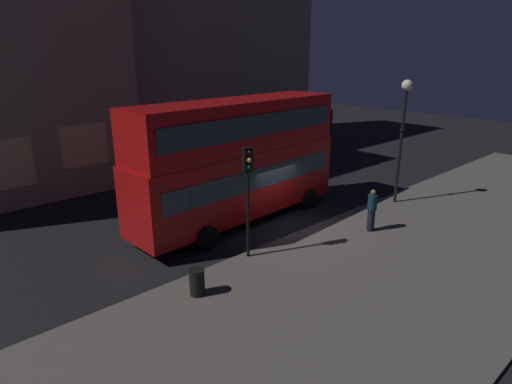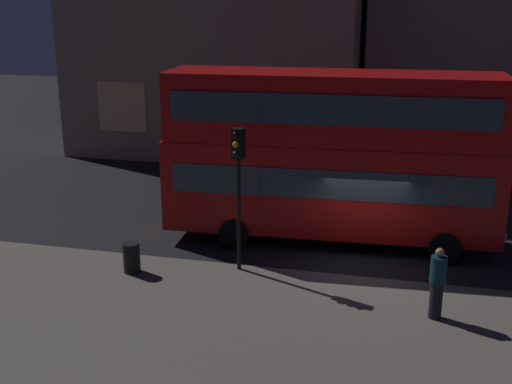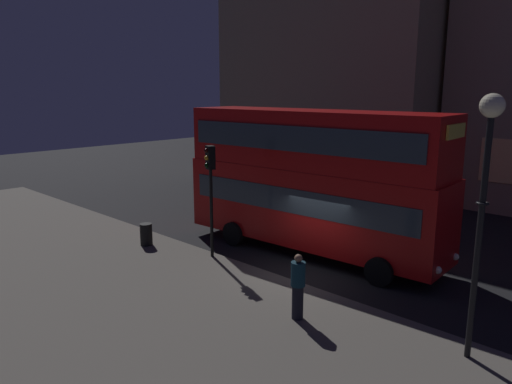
{
  "view_description": "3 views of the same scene",
  "coord_description": "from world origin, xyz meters",
  "px_view_note": "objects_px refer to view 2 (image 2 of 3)",
  "views": [
    {
      "loc": [
        -12.88,
        -12.08,
        7.38
      ],
      "look_at": [
        -1.21,
        0.72,
        1.68
      ],
      "focal_mm": 29.8,
      "sensor_mm": 36.0,
      "label": 1
    },
    {
      "loc": [
        1.17,
        -18.02,
        7.77
      ],
      "look_at": [
        -3.42,
        0.86,
        1.83
      ],
      "focal_mm": 45.54,
      "sensor_mm": 36.0,
      "label": 2
    },
    {
      "loc": [
        9.65,
        -12.62,
        6.28
      ],
      "look_at": [
        -3.25,
        0.96,
        2.26
      ],
      "focal_mm": 33.98,
      "sensor_mm": 36.0,
      "label": 3
    }
  ],
  "objects_px": {
    "traffic_light_near_kerb": "(238,170)",
    "double_decker_bus": "(331,150)",
    "litter_bin": "(132,258)",
    "pedestrian": "(437,283)"
  },
  "relations": [
    {
      "from": "traffic_light_near_kerb",
      "to": "double_decker_bus",
      "type": "bearing_deg",
      "value": 69.46
    },
    {
      "from": "litter_bin",
      "to": "pedestrian",
      "type": "bearing_deg",
      "value": -5.45
    },
    {
      "from": "traffic_light_near_kerb",
      "to": "litter_bin",
      "type": "xyz_separation_m",
      "value": [
        -2.93,
        -0.9,
        -2.54
      ]
    },
    {
      "from": "double_decker_bus",
      "to": "pedestrian",
      "type": "relative_size",
      "value": 5.83
    },
    {
      "from": "traffic_light_near_kerb",
      "to": "litter_bin",
      "type": "height_order",
      "value": "traffic_light_near_kerb"
    },
    {
      "from": "traffic_light_near_kerb",
      "to": "pedestrian",
      "type": "relative_size",
      "value": 2.26
    },
    {
      "from": "double_decker_bus",
      "to": "pedestrian",
      "type": "height_order",
      "value": "double_decker_bus"
    },
    {
      "from": "pedestrian",
      "to": "litter_bin",
      "type": "xyz_separation_m",
      "value": [
        -8.39,
        0.8,
        -0.5
      ]
    },
    {
      "from": "pedestrian",
      "to": "litter_bin",
      "type": "height_order",
      "value": "pedestrian"
    },
    {
      "from": "double_decker_bus",
      "to": "litter_bin",
      "type": "height_order",
      "value": "double_decker_bus"
    }
  ]
}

